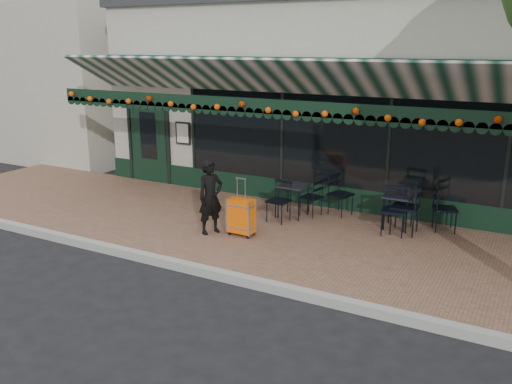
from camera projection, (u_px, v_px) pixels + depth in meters
The scene contains 15 objects.
ground at pixel (229, 279), 8.65m from camera, with size 80.00×80.00×0.00m, color black.
sidewalk at pixel (283, 236), 10.33m from camera, with size 18.00×4.00×0.15m, color brown.
curb at pixel (226, 276), 8.57m from camera, with size 18.00×0.16×0.15m, color #9E9E99.
restaurant_building at pixel (378, 95), 14.68m from camera, with size 12.00×9.60×4.50m.
neighbor_building_left at pixel (47, 76), 20.78m from camera, with size 12.00×8.00×4.80m, color #B2B09D.
woman at pixel (210, 197), 10.12m from camera, with size 0.51×0.34×1.41m, color black.
suitcase at pixel (241, 216), 10.08m from camera, with size 0.49×0.27×1.10m.
cafe_table_a at pixel (399, 199), 10.43m from camera, with size 0.54×0.54×0.66m.
cafe_table_b at pixel (293, 188), 11.12m from camera, with size 0.55×0.55×0.68m.
chair_a_left at pixel (405, 208), 10.17m from camera, with size 0.50×0.50×1.01m, color black, non-canonical shape.
chair_a_right at pixel (445, 209), 10.32m from camera, with size 0.43×0.43×0.86m, color black, non-canonical shape.
chair_a_front at pixel (394, 211), 10.11m from camera, with size 0.46×0.46×0.92m, color black, non-canonical shape.
chair_b_left at pixel (311, 198), 11.24m from camera, with size 0.39×0.39×0.78m, color black, non-canonical shape.
chair_b_right at pixel (341, 195), 11.30m from camera, with size 0.43×0.43×0.86m, color black, non-canonical shape.
chair_b_front at pixel (279, 201), 10.86m from camera, with size 0.42×0.42×0.84m, color black, non-canonical shape.
Camera 1 is at (4.20, -6.79, 3.64)m, focal length 38.00 mm.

